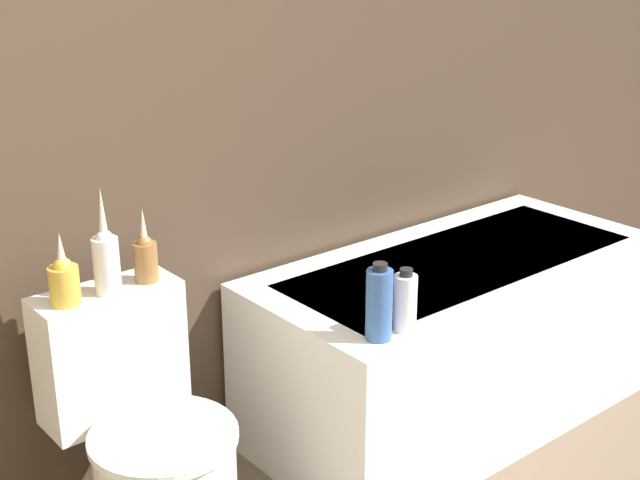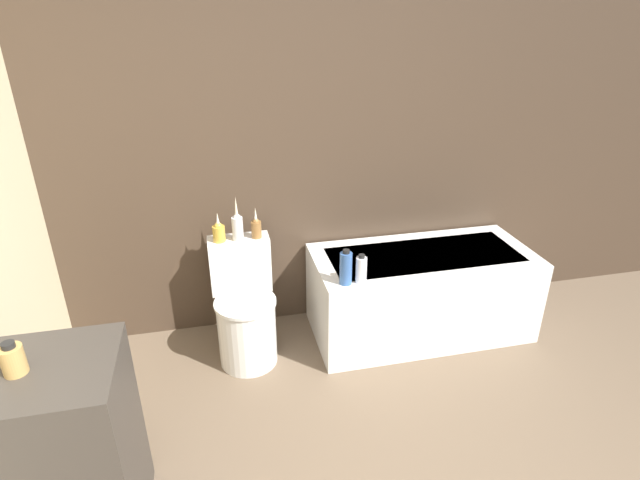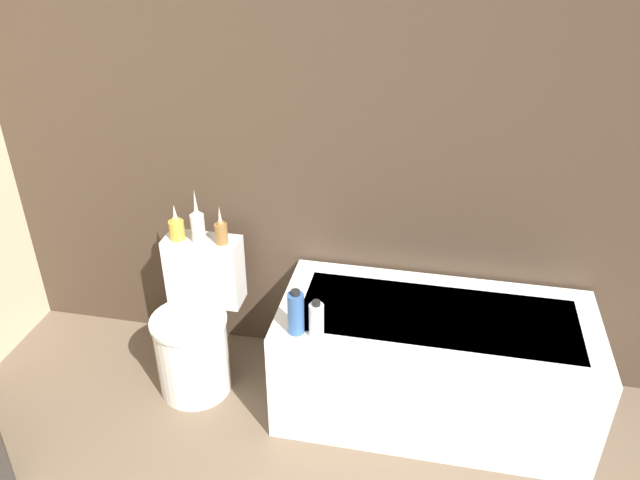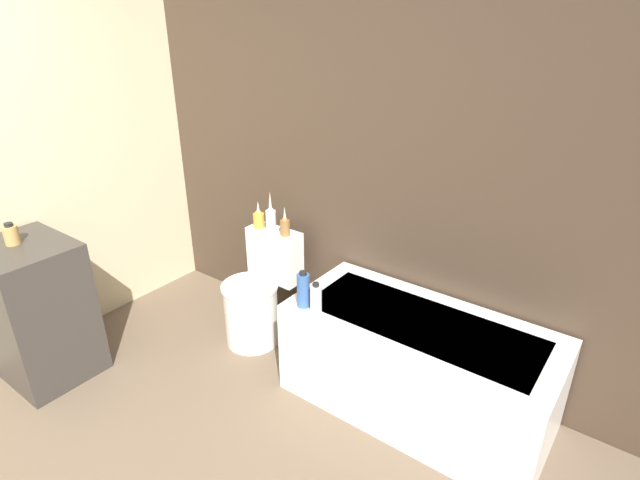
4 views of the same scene
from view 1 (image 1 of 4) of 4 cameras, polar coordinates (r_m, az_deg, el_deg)
name	(u,v)px [view 1 (image 1 of 4)]	position (r m, az deg, el deg)	size (l,w,h in m)	color
wall_back_tiled	(164,43)	(2.52, -9.97, 12.34)	(6.40, 0.06, 2.60)	#423326
bathtub	(456,337)	(3.05, 8.71, -6.19)	(1.43, 0.66, 0.57)	white
toilet	(152,462)	(2.39, -10.73, -13.76)	(0.38, 0.52, 0.73)	white
vase_gold	(64,280)	(2.25, -16.08, -2.46)	(0.07, 0.07, 0.19)	gold
vase_silver	(106,258)	(2.28, -13.54, -1.15)	(0.07, 0.07, 0.28)	silver
vase_bronze	(145,256)	(2.34, -11.11, -1.04)	(0.06, 0.06, 0.20)	olive
shampoo_bottle_tall	(379,304)	(2.34, 3.80, -4.09)	(0.07, 0.07, 0.22)	#335999
shampoo_bottle_short	(405,302)	(2.40, 5.47, -3.96)	(0.06, 0.06, 0.18)	silver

